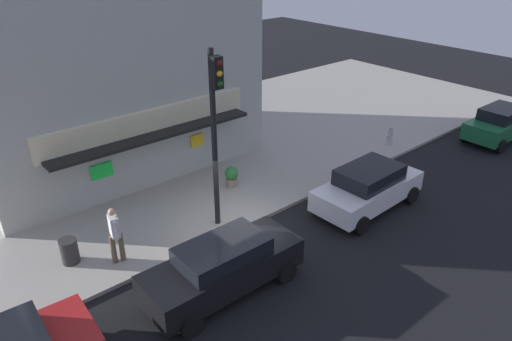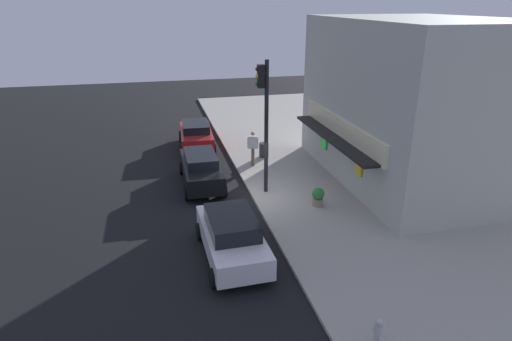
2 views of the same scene
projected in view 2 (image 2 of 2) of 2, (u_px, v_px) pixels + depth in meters
The scene contains 11 objects.
ground_plane at pixel (252, 198), 19.71m from camera, with size 64.11×64.11×0.00m, color black.
sidewalk at pixel (382, 184), 21.09m from camera, with size 42.74×12.87×0.13m, color #A39E93.
corner_building at pixel (415, 101), 20.64m from camera, with size 11.02×8.07×7.49m.
traffic_light at pixel (264, 111), 18.73m from camera, with size 0.32×0.58×5.93m.
fire_hydrant at pixel (378, 334), 10.90m from camera, with size 0.47×0.23×0.90m.
trash_can at pixel (264, 150), 24.41m from camera, with size 0.52×0.52×0.79m, color #2D2D2D.
pedestrian at pixel (253, 147), 22.98m from camera, with size 0.43×0.59×1.84m.
potted_plant_by_doorway at pixel (318, 196), 18.57m from camera, with size 0.52×0.52×0.81m.
parked_car_white at pixel (232, 236), 14.91m from camera, with size 4.38×2.15×1.62m.
parked_car_red at pixel (196, 135), 26.21m from camera, with size 4.46×2.24×1.54m.
parked_car_black at pixel (201, 168), 20.89m from camera, with size 4.58×1.93×1.59m.
Camera 2 is at (17.44, -4.03, 8.34)m, focal length 30.67 mm.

